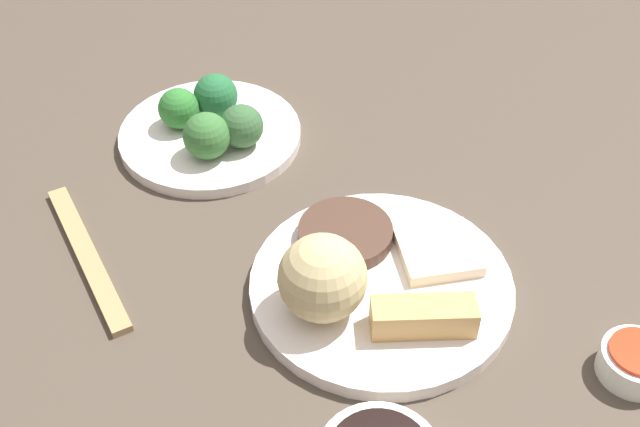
{
  "coord_description": "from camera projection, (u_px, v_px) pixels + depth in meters",
  "views": [
    {
      "loc": [
        0.11,
        0.51,
        0.62
      ],
      "look_at": [
        0.04,
        -0.09,
        0.06
      ],
      "focal_mm": 45.35,
      "sensor_mm": 36.0,
      "label": 1
    }
  ],
  "objects": [
    {
      "name": "broccoli_floret_3",
      "position": [
        242.0,
        126.0,
        0.93
      ],
      "size": [
        0.05,
        0.05,
        0.05
      ],
      "primitive_type": "sphere",
      "color": "#345D34",
      "rests_on": "broccoli_plate"
    },
    {
      "name": "sauce_ramekin_sweet_and_sour_liquid",
      "position": [
        640.0,
        352.0,
        0.71
      ],
      "size": [
        0.05,
        0.05,
        0.0
      ],
      "primitive_type": "cylinder",
      "color": "red",
      "rests_on": "sauce_ramekin_sweet_and_sour"
    },
    {
      "name": "broccoli_floret_2",
      "position": [
        179.0,
        108.0,
        0.96
      ],
      "size": [
        0.05,
        0.05,
        0.05
      ],
      "primitive_type": "sphere",
      "color": "#2C712C",
      "rests_on": "broccoli_plate"
    },
    {
      "name": "stir_fry_heap",
      "position": [
        345.0,
        234.0,
        0.82
      ],
      "size": [
        0.1,
        0.1,
        0.02
      ],
      "primitive_type": "cylinder",
      "color": "#452E23",
      "rests_on": "main_plate"
    },
    {
      "name": "chopsticks_pair",
      "position": [
        87.0,
        256.0,
        0.83
      ],
      "size": [
        0.1,
        0.22,
        0.01
      ],
      "primitive_type": "cube",
      "rotation": [
        0.0,
        0.0,
        1.96
      ],
      "color": "#A68455",
      "rests_on": "tabletop"
    },
    {
      "name": "spring_roll",
      "position": [
        424.0,
        317.0,
        0.73
      ],
      "size": [
        0.1,
        0.04,
        0.03
      ],
      "primitive_type": "cube",
      "rotation": [
        0.0,
        0.0,
        3.07
      ],
      "color": "tan",
      "rests_on": "main_plate"
    },
    {
      "name": "crab_rangoon_wonton",
      "position": [
        438.0,
        251.0,
        0.81
      ],
      "size": [
        0.08,
        0.08,
        0.01
      ],
      "primitive_type": "cube",
      "rotation": [
        0.0,
        0.0,
        0.07
      ],
      "color": "beige",
      "rests_on": "main_plate"
    },
    {
      "name": "rice_scoop",
      "position": [
        322.0,
        278.0,
        0.73
      ],
      "size": [
        0.08,
        0.08,
        0.08
      ],
      "primitive_type": "sphere",
      "color": "tan",
      "rests_on": "main_plate"
    },
    {
      "name": "broccoli_floret_1",
      "position": [
        216.0,
        96.0,
        0.97
      ],
      "size": [
        0.05,
        0.05,
        0.05
      ],
      "primitive_type": "sphere",
      "color": "#226235",
      "rests_on": "broccoli_plate"
    },
    {
      "name": "main_plate",
      "position": [
        381.0,
        287.0,
        0.79
      ],
      "size": [
        0.26,
        0.26,
        0.02
      ],
      "primitive_type": "cylinder",
      "color": "white",
      "rests_on": "tabletop"
    },
    {
      "name": "broccoli_floret_0",
      "position": [
        207.0,
        136.0,
        0.91
      ],
      "size": [
        0.05,
        0.05,
        0.05
      ],
      "primitive_type": "sphere",
      "color": "#366C32",
      "rests_on": "broccoli_plate"
    },
    {
      "name": "tabletop",
      "position": [
        369.0,
        309.0,
        0.79
      ],
      "size": [
        2.2,
        2.2,
        0.02
      ],
      "primitive_type": "cube",
      "color": "#483D32",
      "rests_on": "ground"
    },
    {
      "name": "sauce_ramekin_sweet_and_sour",
      "position": [
        635.0,
        363.0,
        0.72
      ],
      "size": [
        0.07,
        0.07,
        0.03
      ],
      "primitive_type": "cylinder",
      "color": "white",
      "rests_on": "tabletop"
    },
    {
      "name": "broccoli_plate",
      "position": [
        210.0,
        135.0,
        0.97
      ],
      "size": [
        0.22,
        0.22,
        0.01
      ],
      "primitive_type": "cylinder",
      "color": "white",
      "rests_on": "tabletop"
    }
  ]
}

